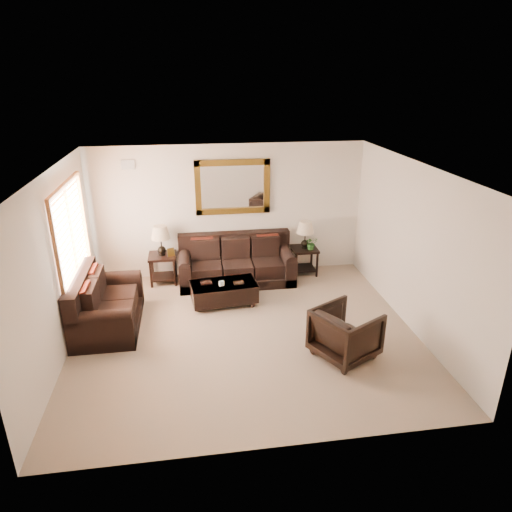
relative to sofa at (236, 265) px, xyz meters
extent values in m
cube|color=#86755D|center=(-0.08, -2.05, -0.34)|extent=(5.50, 5.00, 0.01)
cube|color=white|center=(-0.08, -2.05, 2.36)|extent=(5.50, 5.00, 0.01)
cube|color=beige|center=(-0.08, 0.45, 1.01)|extent=(5.50, 0.01, 2.70)
cube|color=beige|center=(-0.08, -4.55, 1.01)|extent=(5.50, 0.01, 2.70)
cube|color=beige|center=(-2.83, -2.05, 1.01)|extent=(0.01, 5.00, 2.70)
cube|color=beige|center=(2.67, -2.05, 1.01)|extent=(0.01, 5.00, 2.70)
cube|color=white|center=(-2.82, -1.15, 1.21)|extent=(0.01, 1.80, 1.50)
cube|color=brown|center=(-2.78, -1.15, 2.00)|extent=(0.06, 1.96, 0.08)
cube|color=brown|center=(-2.78, -1.15, 0.42)|extent=(0.06, 1.96, 0.08)
cube|color=brown|center=(-2.78, -2.09, 1.21)|extent=(0.06, 0.08, 1.50)
cube|color=brown|center=(-2.78, -0.21, 1.21)|extent=(0.06, 0.08, 1.50)
cube|color=brown|center=(-2.78, -1.15, 1.21)|extent=(0.05, 0.05, 1.50)
cube|color=#4C360F|center=(0.00, 0.42, 1.51)|extent=(1.50, 0.06, 1.10)
cube|color=white|center=(0.00, 0.43, 1.51)|extent=(1.26, 0.01, 0.86)
cube|color=#999999|center=(-1.98, 0.43, 2.01)|extent=(0.25, 0.02, 0.18)
cube|color=black|center=(0.00, -0.06, -0.25)|extent=(2.29, 0.99, 0.19)
cube|color=black|center=(0.00, 0.32, 0.36)|extent=(2.29, 0.23, 0.47)
cube|color=black|center=(-0.61, -0.08, -0.01)|extent=(0.59, 0.81, 0.28)
cube|color=black|center=(0.00, -0.08, -0.01)|extent=(0.59, 0.81, 0.28)
cube|color=black|center=(0.61, -0.08, -0.01)|extent=(0.59, 0.81, 0.28)
cube|color=black|center=(-1.03, -0.06, -0.06)|extent=(0.23, 0.99, 0.55)
cylinder|color=black|center=(-1.03, -0.06, 0.21)|extent=(0.23, 0.97, 0.23)
cube|color=black|center=(1.03, -0.06, -0.06)|extent=(0.23, 0.99, 0.55)
cylinder|color=black|center=(1.03, -0.06, 0.21)|extent=(0.23, 0.97, 0.23)
cube|color=#64180D|center=(-0.67, 0.12, 0.36)|extent=(0.44, 0.19, 0.45)
cube|color=#64180D|center=(0.67, 0.12, 0.36)|extent=(0.44, 0.19, 0.45)
cube|color=black|center=(-2.31, -1.48, -0.24)|extent=(1.00, 1.69, 0.19)
cube|color=black|center=(-2.69, -1.48, 0.37)|extent=(0.23, 1.69, 0.47)
cube|color=black|center=(-2.29, -1.79, -0.01)|extent=(0.82, 0.59, 0.28)
cube|color=black|center=(-2.29, -1.18, -0.01)|extent=(0.82, 0.59, 0.28)
cube|color=black|center=(-2.31, -2.21, -0.06)|extent=(1.00, 0.23, 0.56)
cylinder|color=black|center=(-2.31, -2.21, 0.22)|extent=(0.98, 0.23, 0.23)
cube|color=black|center=(-2.31, -0.76, -0.06)|extent=(1.00, 0.23, 0.56)
cylinder|color=black|center=(-2.31, -0.76, 0.22)|extent=(0.98, 0.23, 0.23)
cube|color=#64180D|center=(-2.50, -1.84, 0.37)|extent=(0.20, 0.44, 0.45)
cube|color=#64180D|center=(-2.50, -1.12, 0.37)|extent=(0.20, 0.44, 0.45)
cube|color=black|center=(-1.47, 0.14, 0.23)|extent=(0.54, 0.54, 0.05)
cube|color=black|center=(-1.47, 0.14, -0.22)|extent=(0.46, 0.46, 0.03)
cylinder|color=black|center=(-1.70, -0.09, -0.07)|extent=(0.05, 0.05, 0.54)
cylinder|color=black|center=(-1.23, -0.09, -0.07)|extent=(0.05, 0.05, 0.54)
cylinder|color=black|center=(-1.70, 0.37, -0.07)|extent=(0.05, 0.05, 0.54)
cylinder|color=black|center=(-1.23, 0.37, -0.07)|extent=(0.05, 0.05, 0.54)
sphere|color=black|center=(-1.47, 0.14, 0.35)|extent=(0.17, 0.17, 0.17)
cylinder|color=black|center=(-1.47, 0.14, 0.53)|extent=(0.02, 0.02, 0.36)
cone|color=tan|center=(-1.47, 0.14, 0.73)|extent=(0.38, 0.38, 0.26)
cube|color=#4C360F|center=(-1.29, 0.04, 0.34)|extent=(0.15, 0.10, 0.17)
cube|color=black|center=(1.46, 0.15, 0.21)|extent=(0.52, 0.52, 0.05)
cube|color=black|center=(1.46, 0.15, -0.23)|extent=(0.44, 0.44, 0.03)
cylinder|color=black|center=(1.23, -0.07, -0.08)|extent=(0.05, 0.05, 0.52)
cylinder|color=black|center=(1.68, -0.07, -0.08)|extent=(0.05, 0.05, 0.52)
cylinder|color=black|center=(1.23, 0.37, -0.08)|extent=(0.05, 0.05, 0.52)
cylinder|color=black|center=(1.68, 0.37, -0.08)|extent=(0.05, 0.05, 0.52)
sphere|color=black|center=(1.46, 0.15, 0.33)|extent=(0.16, 0.16, 0.16)
cylinder|color=black|center=(1.46, 0.15, 0.50)|extent=(0.02, 0.02, 0.34)
cone|color=tan|center=(1.46, 0.15, 0.69)|extent=(0.36, 0.36, 0.25)
sphere|color=black|center=(-0.83, -1.19, -0.30)|extent=(0.11, 0.11, 0.11)
sphere|color=black|center=(0.16, -1.19, -0.30)|extent=(0.11, 0.11, 0.11)
sphere|color=black|center=(-0.83, -0.74, -0.30)|extent=(0.11, 0.11, 0.11)
sphere|color=black|center=(0.16, -0.74, -0.30)|extent=(0.11, 0.11, 0.11)
cube|color=black|center=(-0.33, -0.97, -0.10)|extent=(1.23, 0.75, 0.33)
cube|color=black|center=(-0.33, -0.97, 0.05)|extent=(1.25, 0.77, 0.04)
cube|color=black|center=(-0.65, -0.92, 0.08)|extent=(0.21, 0.16, 0.03)
cube|color=black|center=(-0.06, -1.01, 0.08)|extent=(0.19, 0.14, 0.02)
cube|color=white|center=(-0.38, -1.06, 0.11)|extent=(0.10, 0.08, 0.09)
imported|color=black|center=(1.31, -2.91, 0.08)|extent=(1.07, 1.09, 0.84)
imported|color=#22511B|center=(1.57, 0.05, 0.34)|extent=(0.29, 0.31, 0.21)
camera|label=1|loc=(-0.86, -8.48, 3.65)|focal=32.00mm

